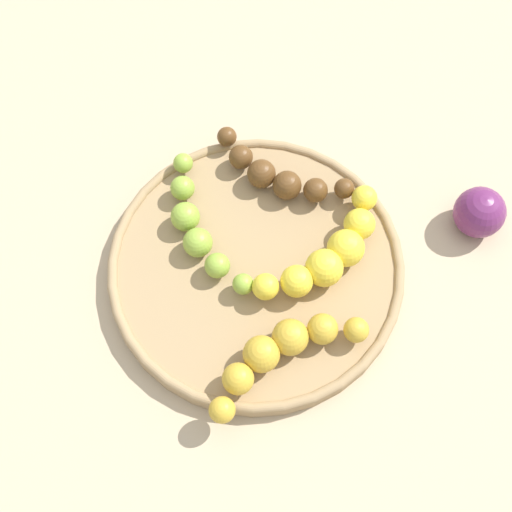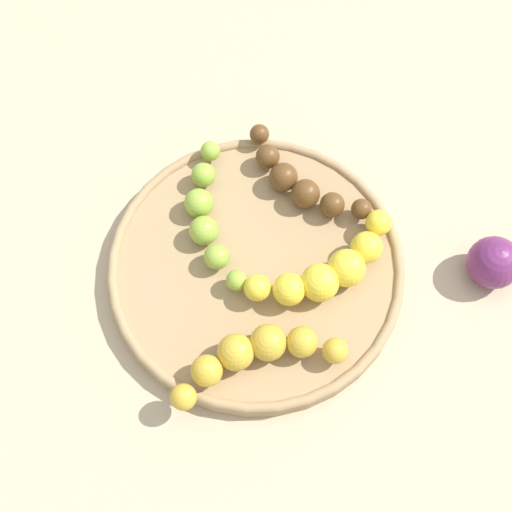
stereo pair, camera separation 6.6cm
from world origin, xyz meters
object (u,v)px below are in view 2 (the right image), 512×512
at_px(banana_green, 207,216).
at_px(banana_overripe, 299,181).
at_px(banana_yellow, 329,269).
at_px(banana_spotted, 254,355).
at_px(fruit_bowl, 256,267).
at_px(plum_purple, 494,263).

height_order(banana_green, banana_overripe, same).
xyz_separation_m(banana_yellow, banana_overripe, (0.03, 0.10, -0.00)).
distance_m(banana_green, banana_spotted, 0.15).
bearing_deg(banana_yellow, fruit_bowl, -131.33).
bearing_deg(banana_yellow, banana_spotted, -70.50).
bearing_deg(banana_yellow, plum_purple, 64.38).
xyz_separation_m(banana_spotted, banana_overripe, (0.13, 0.14, -0.00)).
bearing_deg(banana_spotted, banana_yellow, -57.75).
bearing_deg(banana_overripe, fruit_bowl, 14.56).
distance_m(banana_green, plum_purple, 0.28).
xyz_separation_m(banana_green, banana_yellow, (0.07, -0.11, 0.00)).
bearing_deg(banana_green, fruit_bowl, 125.13).
height_order(fruit_bowl, plum_purple, plum_purple).
xyz_separation_m(banana_spotted, plum_purple, (0.25, -0.03, -0.01)).
relative_size(banana_green, banana_overripe, 1.08).
relative_size(fruit_bowl, banana_overripe, 1.97).
height_order(fruit_bowl, banana_spotted, banana_spotted).
relative_size(fruit_bowl, banana_yellow, 1.79).
bearing_deg(fruit_bowl, plum_purple, -30.36).
height_order(banana_yellow, plum_purple, banana_yellow).
relative_size(banana_green, banana_spotted, 0.99).
distance_m(fruit_bowl, banana_green, 0.07).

